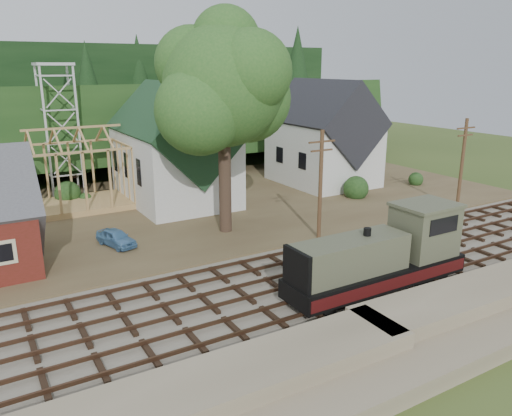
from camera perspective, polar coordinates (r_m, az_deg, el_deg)
ground at (r=28.50m, az=2.28°, el=-9.34°), size 140.00×140.00×0.00m
embankment at (r=22.76m, az=14.51°, el=-16.97°), size 64.00×5.00×1.60m
railroad_bed at (r=28.47m, az=2.28°, el=-9.19°), size 64.00×11.00×0.16m
village_flat at (r=43.69m, az=-10.63°, el=-0.27°), size 64.00×26.00×0.30m
hillside at (r=66.24m, az=-17.90°, el=4.62°), size 70.00×28.96×12.74m
ridge at (r=81.72m, az=-20.51°, el=6.42°), size 80.00×20.00×12.00m
church at (r=44.83m, az=-9.30°, el=6.80°), size 8.40×15.17×13.00m
farmhouse at (r=52.24m, az=7.68°, el=7.80°), size 8.40×10.80×10.60m
timber_frame at (r=45.20m, az=-19.77°, el=3.67°), size 8.20×6.20×6.99m
lattice_tower at (r=50.27m, az=-21.91°, el=12.43°), size 3.20×3.20×12.12m
big_tree at (r=35.64m, az=-3.56°, el=12.80°), size 10.90×8.40×14.70m
telegraph_pole_near at (r=34.99m, az=7.38°, el=2.74°), size 2.20×0.28×8.00m
telegraph_pole_far at (r=45.63m, az=22.49°, el=4.76°), size 2.20×0.28×8.00m
locomotive at (r=28.62m, az=14.40°, el=-5.39°), size 11.10×2.78×4.47m
car_blue at (r=35.34m, az=-15.70°, el=-3.28°), size 2.35×3.67×1.16m
car_red at (r=55.82m, az=12.07°, el=4.00°), size 4.56×2.32×1.23m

